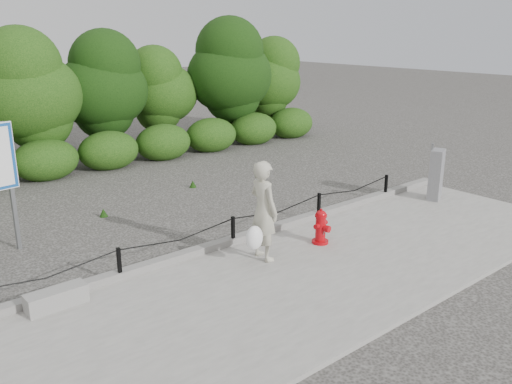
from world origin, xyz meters
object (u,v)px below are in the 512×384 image
object	(u,v)px
concrete_block	(56,298)
utility_cabinet	(436,175)
pedestrian	(263,212)
fire_hydrant	(321,227)

from	to	relation	value
concrete_block	utility_cabinet	size ratio (longest dim) A/B	0.66
concrete_block	utility_cabinet	distance (m)	9.57
pedestrian	concrete_block	world-z (taller)	pedestrian
pedestrian	utility_cabinet	bearing A→B (deg)	-86.97
utility_cabinet	concrete_block	bearing A→B (deg)	154.29
pedestrian	utility_cabinet	distance (m)	5.82
fire_hydrant	pedestrian	bearing A→B (deg)	162.47
concrete_block	utility_cabinet	bearing A→B (deg)	-3.90
pedestrian	concrete_block	distance (m)	3.86
fire_hydrant	concrete_block	world-z (taller)	fire_hydrant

